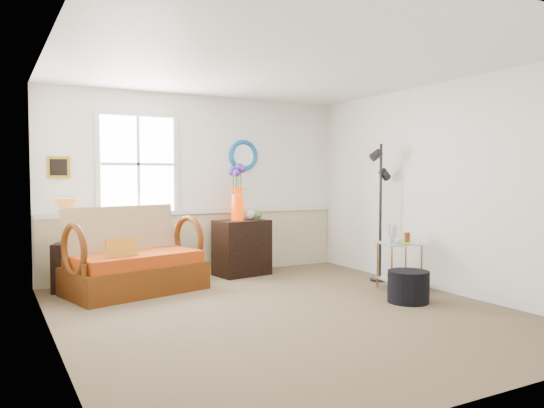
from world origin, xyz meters
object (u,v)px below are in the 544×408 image
loveseat (135,250)px  cabinet (242,248)px  floor_lamp (380,213)px  side_table (399,266)px  ottoman (408,287)px  lamp_stand (68,267)px

loveseat → cabinet: size_ratio=2.02×
floor_lamp → side_table: bearing=-92.6°
loveseat → cabinet: bearing=-0.3°
loveseat → ottoman: (2.60, -2.01, -0.35)m
ottoman → loveseat: bearing=142.3°
floor_lamp → ottoman: (-0.54, -1.14, -0.76)m
cabinet → floor_lamp: bearing=-48.9°
lamp_stand → ottoman: bearing=-36.3°
side_table → floor_lamp: size_ratio=0.32×
side_table → loveseat: bearing=153.9°
side_table → ottoman: bearing=-122.9°
lamp_stand → loveseat: bearing=-31.0°
loveseat → floor_lamp: 3.28m
loveseat → side_table: bearing=-40.5°
cabinet → side_table: (1.31, -1.86, -0.10)m
loveseat → ottoman: loveseat is taller
lamp_stand → ottoman: size_ratio=1.29×
loveseat → ottoman: bearing=-52.1°
side_table → ottoman: 0.67m
lamp_stand → floor_lamp: 4.13m
floor_lamp → ottoman: size_ratio=4.00×
lamp_stand → cabinet: (2.37, -0.02, 0.10)m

